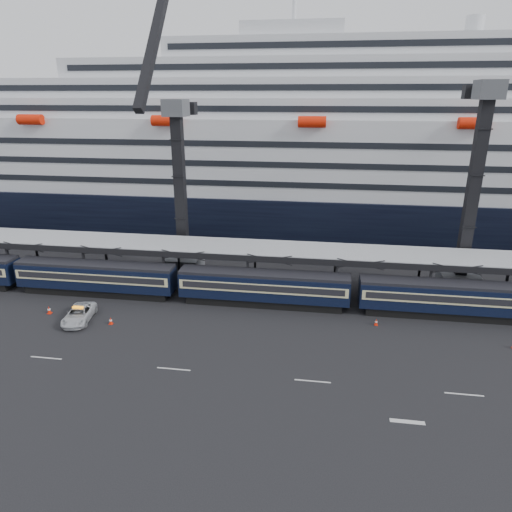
# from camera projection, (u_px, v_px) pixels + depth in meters

# --- Properties ---
(ground) EXTENTS (260.00, 260.00, 0.00)m
(ground) POSITION_uv_depth(u_px,v_px,m) (336.00, 357.00, 41.37)
(ground) COLOR black
(ground) RESTS_ON ground
(lane_markings) EXTENTS (111.00, 4.27, 0.02)m
(lane_markings) POSITION_uv_depth(u_px,v_px,m) (444.00, 402.00, 35.35)
(lane_markings) COLOR beige
(lane_markings) RESTS_ON ground
(train) EXTENTS (133.05, 3.00, 4.05)m
(train) POSITION_uv_depth(u_px,v_px,m) (293.00, 288.00, 50.60)
(train) COLOR black
(train) RESTS_ON ground
(canopy) EXTENTS (130.00, 6.25, 5.53)m
(canopy) POSITION_uv_depth(u_px,v_px,m) (337.00, 253.00, 52.66)
(canopy) COLOR gray
(canopy) RESTS_ON ground
(cruise_ship) EXTENTS (214.09, 28.84, 34.00)m
(cruise_ship) POSITION_uv_depth(u_px,v_px,m) (330.00, 156.00, 80.25)
(cruise_ship) COLOR black
(cruise_ship) RESTS_ON ground
(crane_dark_near) EXTENTS (4.50, 17.75, 35.08)m
(crane_dark_near) POSITION_uv_depth(u_px,v_px,m) (179.00, 183.00, 57.50)
(crane_dark_near) COLOR #474A4E
(crane_dark_near) RESTS_ON ground
(crane_dark_mid) EXTENTS (4.50, 18.24, 39.64)m
(crane_dark_mid) POSITION_uv_depth(u_px,v_px,m) (476.00, 181.00, 51.20)
(crane_dark_mid) COLOR #474A4E
(crane_dark_mid) RESTS_ON ground
(pickup_truck) EXTENTS (3.34, 5.65, 1.47)m
(pickup_truck) POSITION_uv_depth(u_px,v_px,m) (79.00, 314.00, 47.82)
(pickup_truck) COLOR #B6B8BE
(pickup_truck) RESTS_ON ground
(traffic_cone_b) EXTENTS (0.44, 0.44, 0.87)m
(traffic_cone_b) POSITION_uv_depth(u_px,v_px,m) (49.00, 310.00, 49.53)
(traffic_cone_b) COLOR red
(traffic_cone_b) RESTS_ON ground
(traffic_cone_c) EXTENTS (0.40, 0.40, 0.79)m
(traffic_cone_c) POSITION_uv_depth(u_px,v_px,m) (111.00, 321.00, 47.25)
(traffic_cone_c) COLOR red
(traffic_cone_c) RESTS_ON ground
(traffic_cone_d) EXTENTS (0.35, 0.35, 0.70)m
(traffic_cone_d) POSITION_uv_depth(u_px,v_px,m) (376.00, 322.00, 47.05)
(traffic_cone_d) COLOR red
(traffic_cone_d) RESTS_ON ground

